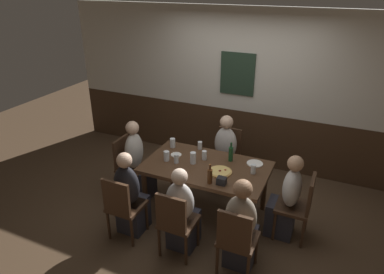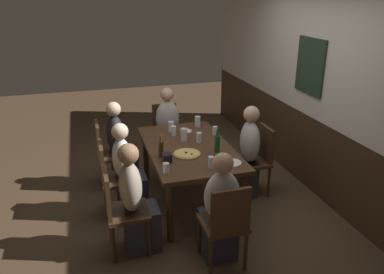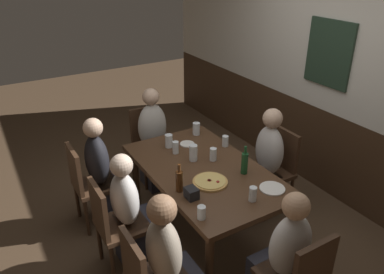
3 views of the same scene
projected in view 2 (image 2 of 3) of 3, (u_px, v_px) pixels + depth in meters
ground_plane at (189, 201)px, 4.70m from camera, size 12.00×12.00×0.00m
wall_back at (318, 90)px, 4.66m from camera, size 6.40×0.13×2.60m
dining_table at (189, 153)px, 4.46m from camera, size 1.62×0.96×0.74m
chair_mid_far at (257, 156)px, 4.75m from camera, size 0.40×0.40×0.88m
chair_head_west at (166, 131)px, 5.62m from camera, size 0.40×0.40×0.88m
chair_right_near at (120, 207)px, 3.65m from camera, size 0.40×0.40×0.88m
chair_mid_near at (113, 175)px, 4.29m from camera, size 0.40×0.40×0.88m
chair_head_east at (226, 222)px, 3.42m from camera, size 0.40×0.40×0.88m
chair_left_near at (108, 151)px, 4.92m from camera, size 0.40×0.40×0.88m
person_mid_far at (245, 158)px, 4.71m from camera, size 0.34×0.37×1.16m
person_head_west at (169, 135)px, 5.47m from camera, size 0.37×0.34×1.18m
person_right_near at (136, 206)px, 3.70m from camera, size 0.34×0.37×1.14m
person_mid_near at (127, 176)px, 4.34m from camera, size 0.34×0.37×1.10m
person_head_east at (219, 214)px, 3.58m from camera, size 0.37×0.34×1.12m
person_left_near at (120, 151)px, 4.97m from camera, size 0.34×0.37×1.14m
pizza at (187, 154)px, 4.20m from camera, size 0.30×0.30×0.03m
pint_glass_amber at (166, 168)px, 3.78m from camera, size 0.06×0.06×0.11m
beer_glass_half at (211, 163)px, 3.88m from camera, size 0.06×0.06×0.12m
tumbler_short at (198, 122)px, 5.07m from camera, size 0.08×0.08×0.13m
highball_clear at (199, 138)px, 4.53m from camera, size 0.07×0.07×0.12m
pint_glass_stout at (174, 131)px, 4.74m from camera, size 0.06×0.06×0.12m
tumbler_water at (215, 131)px, 4.76m from camera, size 0.06×0.06×0.11m
pint_glass_pale at (184, 135)px, 4.57m from camera, size 0.08×0.08×0.16m
beer_glass_tall at (171, 127)px, 4.87m from camera, size 0.08×0.08×0.13m
beer_bottle_green at (217, 143)px, 4.24m from camera, size 0.06×0.06×0.27m
beer_bottle_brown at (161, 148)px, 4.12m from camera, size 0.06×0.06×0.25m
plate_white_large at (231, 163)px, 4.00m from camera, size 0.21×0.21×0.01m
plate_white_small at (186, 131)px, 4.89m from camera, size 0.15×0.15×0.01m
condiment_caddy at (167, 158)px, 4.03m from camera, size 0.11×0.09×0.09m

